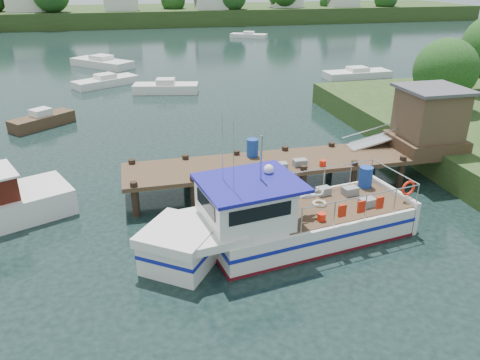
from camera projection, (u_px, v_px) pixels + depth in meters
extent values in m
plane|color=black|center=(253.00, 190.00, 22.35)|extent=(160.00, 160.00, 0.00)
cylinder|color=#332114|center=(439.00, 108.00, 30.07)|extent=(0.50, 0.50, 3.05)
sphere|color=#204919|center=(446.00, 70.00, 29.08)|extent=(3.90, 3.90, 3.90)
cube|color=#2D441C|center=(147.00, 15.00, 96.33)|extent=(140.00, 24.00, 3.00)
cylinder|color=#332114|center=(54.00, 15.00, 84.27)|extent=(0.60, 0.60, 4.80)
cylinder|color=#332114|center=(117.00, 18.00, 88.78)|extent=(0.60, 0.60, 3.00)
sphere|color=#204919|center=(116.00, 6.00, 87.88)|extent=(3.96, 3.96, 3.96)
cylinder|color=#332114|center=(174.00, 15.00, 92.80)|extent=(0.60, 0.60, 3.60)
sphere|color=#204919|center=(173.00, 0.00, 91.72)|extent=(4.75, 4.75, 4.75)
cylinder|color=#332114|center=(232.00, 13.00, 91.50)|extent=(0.60, 0.60, 4.20)
cylinder|color=#332114|center=(282.00, 10.00, 95.53)|extent=(0.60, 0.60, 4.80)
cylinder|color=#332114|center=(328.00, 13.00, 100.04)|extent=(0.60, 0.60, 3.00)
sphere|color=#204919|center=(329.00, 2.00, 99.13)|extent=(3.96, 3.96, 3.96)
cylinder|color=#332114|center=(384.00, 12.00, 98.74)|extent=(0.60, 0.60, 3.60)
cube|color=silver|center=(25.00, 5.00, 85.20)|extent=(6.00, 5.00, 3.00)
cube|color=silver|center=(121.00, 4.00, 87.98)|extent=(6.00, 5.00, 3.00)
cube|color=silver|center=(211.00, 3.00, 90.75)|extent=(6.00, 5.00, 3.00)
cube|color=silver|center=(286.00, 1.00, 95.98)|extent=(6.00, 5.00, 3.00)
cube|color=silver|center=(342.00, 1.00, 97.68)|extent=(6.00, 5.00, 3.00)
cube|color=#473222|center=(294.00, 161.00, 22.25)|extent=(16.00, 3.00, 0.20)
cylinder|color=black|center=(136.00, 202.00, 19.75)|extent=(0.32, 0.32, 1.90)
cylinder|color=black|center=(133.00, 178.00, 22.05)|extent=(0.32, 0.32, 1.90)
cylinder|color=black|center=(194.00, 196.00, 20.28)|extent=(0.32, 0.32, 1.90)
cylinder|color=black|center=(186.00, 173.00, 22.59)|extent=(0.32, 0.32, 1.90)
cylinder|color=black|center=(250.00, 190.00, 20.82)|extent=(0.32, 0.32, 1.90)
cylinder|color=black|center=(236.00, 169.00, 23.13)|extent=(0.32, 0.32, 1.90)
cylinder|color=black|center=(303.00, 185.00, 21.36)|extent=(0.32, 0.32, 1.90)
cylinder|color=black|center=(284.00, 164.00, 23.67)|extent=(0.32, 0.32, 1.90)
cylinder|color=black|center=(353.00, 180.00, 21.90)|extent=(0.32, 0.32, 1.90)
cylinder|color=black|center=(330.00, 160.00, 24.21)|extent=(0.32, 0.32, 1.90)
cylinder|color=black|center=(401.00, 175.00, 22.44)|extent=(0.32, 0.32, 1.90)
cylinder|color=black|center=(374.00, 156.00, 24.75)|extent=(0.32, 0.32, 1.90)
cylinder|color=black|center=(446.00, 170.00, 22.98)|extent=(0.32, 0.32, 1.90)
cylinder|color=black|center=(416.00, 152.00, 25.29)|extent=(0.32, 0.32, 1.90)
cube|color=#473222|center=(425.00, 142.00, 23.60)|extent=(3.20, 3.00, 0.60)
cube|color=brown|center=(430.00, 115.00, 23.03)|extent=(2.60, 2.60, 2.40)
cube|color=#47474C|center=(434.00, 89.00, 22.50)|extent=(3.00, 3.00, 0.15)
cube|color=#A5A8AD|center=(375.00, 141.00, 23.92)|extent=(3.34, 0.90, 0.79)
cylinder|color=silver|center=(380.00, 134.00, 23.36)|extent=(3.34, 0.05, 0.76)
cylinder|color=silver|center=(372.00, 129.00, 24.07)|extent=(3.34, 0.05, 0.76)
cube|color=slate|center=(280.00, 166.00, 21.04)|extent=(0.60, 0.40, 0.30)
cube|color=slate|center=(300.00, 163.00, 21.44)|extent=(0.60, 0.40, 0.30)
cylinder|color=red|center=(323.00, 163.00, 21.39)|extent=(0.30, 0.30, 0.28)
cylinder|color=navy|center=(252.00, 148.00, 22.44)|extent=(0.56, 0.56, 0.85)
cube|color=silver|center=(307.00, 224.00, 18.20)|extent=(8.10, 4.26, 1.18)
cube|color=silver|center=(180.00, 252.00, 16.38)|extent=(3.05, 3.05, 1.18)
cube|color=silver|center=(179.00, 233.00, 16.08)|extent=(3.32, 3.35, 0.36)
cube|color=silver|center=(207.00, 228.00, 16.45)|extent=(2.49, 3.22, 0.31)
cube|color=navy|center=(308.00, 220.00, 18.13)|extent=(8.20, 4.32, 0.14)
cube|color=navy|center=(180.00, 248.00, 16.32)|extent=(3.10, 3.10, 0.14)
cube|color=#5A0C15|center=(307.00, 236.00, 18.42)|extent=(8.20, 4.30, 0.14)
cube|color=#473222|center=(336.00, 204.00, 18.39)|extent=(5.92, 3.62, 0.04)
cube|color=silver|center=(391.00, 203.00, 19.57)|extent=(0.69, 3.08, 1.39)
cube|color=silver|center=(245.00, 205.00, 16.70)|extent=(3.26, 3.09, 1.54)
cube|color=black|center=(261.00, 213.00, 15.44)|extent=(2.24, 0.40, 0.51)
cube|color=black|center=(231.00, 182.00, 17.71)|extent=(2.24, 0.40, 0.51)
cube|color=black|center=(206.00, 204.00, 16.06)|extent=(0.33, 1.83, 0.51)
cube|color=navy|center=(250.00, 183.00, 16.44)|extent=(3.92, 3.49, 0.12)
cylinder|color=silver|center=(261.00, 158.00, 16.22)|extent=(0.09, 0.09, 1.64)
cylinder|color=silver|center=(234.00, 157.00, 15.19)|extent=(0.03, 0.03, 2.47)
cylinder|color=silver|center=(222.00, 147.00, 16.06)|extent=(0.03, 0.03, 2.47)
sphere|color=silver|center=(269.00, 169.00, 17.02)|extent=(0.42, 0.42, 0.37)
cylinder|color=silver|center=(363.00, 196.00, 16.85)|extent=(5.08, 0.86, 0.05)
cylinder|color=silver|center=(321.00, 168.00, 19.24)|extent=(5.08, 0.86, 0.05)
cylinder|color=silver|center=(395.00, 171.00, 18.96)|extent=(0.49, 2.80, 0.05)
cylinder|color=silver|center=(302.00, 221.00, 16.16)|extent=(0.05, 0.05, 0.98)
cylinder|color=silver|center=(266.00, 189.00, 18.55)|extent=(0.05, 0.05, 0.98)
cylinder|color=silver|center=(334.00, 214.00, 16.63)|extent=(0.05, 0.05, 0.98)
cylinder|color=silver|center=(296.00, 184.00, 19.02)|extent=(0.05, 0.05, 0.98)
cylinder|color=silver|center=(365.00, 207.00, 17.11)|extent=(0.05, 0.05, 0.98)
cylinder|color=silver|center=(324.00, 179.00, 19.49)|extent=(0.05, 0.05, 0.98)
cylinder|color=silver|center=(395.00, 201.00, 17.58)|extent=(0.05, 0.05, 0.98)
cylinder|color=silver|center=(351.00, 174.00, 19.97)|extent=(0.05, 0.05, 0.98)
cylinder|color=silver|center=(417.00, 196.00, 17.96)|extent=(0.05, 0.05, 0.98)
cylinder|color=silver|center=(371.00, 170.00, 20.35)|extent=(0.05, 0.05, 0.98)
cube|color=slate|center=(367.00, 202.00, 18.16)|extent=(0.67, 0.50, 0.33)
cube|color=slate|center=(350.00, 191.00, 19.11)|extent=(0.67, 0.50, 0.33)
cube|color=slate|center=(323.00, 191.00, 19.09)|extent=(0.62, 0.47, 0.33)
cylinder|color=navy|center=(366.00, 177.00, 19.71)|extent=(0.66, 0.66, 0.90)
cylinder|color=red|center=(321.00, 217.00, 17.11)|extent=(0.35, 0.35, 0.31)
torus|color=#BFB28C|center=(319.00, 204.00, 18.32)|extent=(0.66, 0.66, 0.12)
torus|color=red|center=(408.00, 188.00, 18.45)|extent=(0.65, 0.20, 0.64)
cube|color=red|center=(342.00, 211.00, 16.69)|extent=(0.30, 0.15, 0.46)
cube|color=red|center=(361.00, 207.00, 16.98)|extent=(0.30, 0.15, 0.46)
cube|color=red|center=(380.00, 203.00, 17.27)|extent=(0.30, 0.15, 0.46)
imported|color=silver|center=(299.00, 195.00, 17.11)|extent=(0.53, 0.72, 1.81)
cube|color=#473222|center=(42.00, 121.00, 31.40)|extent=(4.15, 3.85, 0.78)
cube|color=silver|center=(41.00, 113.00, 31.16)|extent=(1.56, 1.54, 0.50)
cube|color=silver|center=(249.00, 36.00, 74.02)|extent=(5.89, 4.53, 0.61)
cube|color=silver|center=(249.00, 33.00, 73.84)|extent=(2.06, 1.98, 0.39)
cube|color=silver|center=(106.00, 82.00, 42.77)|extent=(6.08, 4.69, 0.69)
cube|color=silver|center=(105.00, 76.00, 42.56)|extent=(2.13, 2.05, 0.44)
cube|color=silver|center=(166.00, 88.00, 40.24)|extent=(5.75, 2.96, 0.77)
cube|color=silver|center=(165.00, 82.00, 40.00)|extent=(1.77, 1.60, 0.49)
cube|color=silver|center=(357.00, 74.00, 46.06)|extent=(6.65, 2.47, 0.66)
cube|color=silver|center=(358.00, 69.00, 45.86)|extent=(1.90, 1.64, 0.42)
cube|color=silver|center=(102.00, 63.00, 51.19)|extent=(6.98, 7.12, 0.80)
cube|color=silver|center=(101.00, 58.00, 50.95)|extent=(2.73, 2.74, 0.52)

